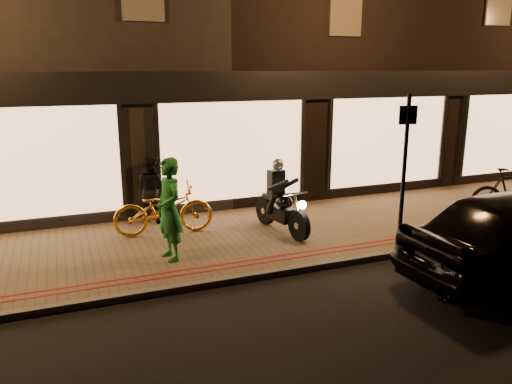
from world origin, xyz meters
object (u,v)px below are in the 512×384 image
at_px(motorcycle, 280,204).
at_px(person_green, 169,209).
at_px(sign_post, 405,164).
at_px(bicycle_gold, 163,209).

bearing_deg(motorcycle, person_green, -173.77).
height_order(motorcycle, sign_post, sign_post).
distance_m(motorcycle, sign_post, 2.72).
bearing_deg(motorcycle, bicycle_gold, 152.88).
relative_size(bicycle_gold, person_green, 1.09).
bearing_deg(motorcycle, sign_post, -53.23).
height_order(sign_post, bicycle_gold, sign_post).
height_order(sign_post, person_green, sign_post).
relative_size(motorcycle, person_green, 1.01).
bearing_deg(sign_post, motorcycle, 136.28).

